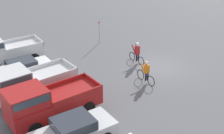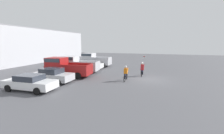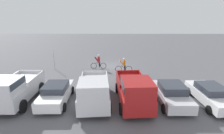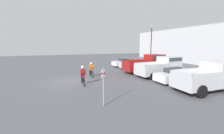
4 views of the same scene
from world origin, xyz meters
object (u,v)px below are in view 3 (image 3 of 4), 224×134
(pickup_truck_0, at_px, (134,90))
(pickup_truck_1, at_px, (94,90))
(sedan_2, at_px, (56,93))
(cyclist_0, at_px, (99,61))
(sedan_0, at_px, (210,94))
(sedan_1, at_px, (172,94))
(pickup_truck_2, at_px, (14,89))
(cyclist_1, at_px, (124,65))
(fire_lane_sign, at_px, (54,58))

(pickup_truck_0, bearing_deg, pickup_truck_1, -0.05)
(sedan_2, bearing_deg, cyclist_0, -105.93)
(sedan_0, bearing_deg, sedan_2, -0.62)
(sedan_2, bearing_deg, sedan_1, 179.18)
(pickup_truck_1, bearing_deg, sedan_0, -177.69)
(sedan_0, height_order, pickup_truck_2, pickup_truck_2)
(sedan_0, distance_m, cyclist_1, 9.24)
(sedan_1, height_order, cyclist_0, cyclist_0)
(sedan_1, bearing_deg, cyclist_1, -66.99)
(sedan_2, relative_size, cyclist_1, 2.26)
(sedan_2, bearing_deg, sedan_0, 179.38)
(pickup_truck_0, relative_size, cyclist_1, 2.93)
(cyclist_0, bearing_deg, fire_lane_sign, 3.60)
(cyclist_0, xyz_separation_m, fire_lane_sign, (5.20, 0.33, 0.49))
(pickup_truck_0, height_order, cyclist_1, pickup_truck_0)
(sedan_0, xyz_separation_m, fire_lane_sign, (13.98, -8.26, 0.69))
(sedan_1, height_order, pickup_truck_1, pickup_truck_1)
(sedan_1, relative_size, fire_lane_sign, 1.91)
(pickup_truck_2, bearing_deg, pickup_truck_0, 179.60)
(cyclist_0, bearing_deg, pickup_truck_0, 109.79)
(pickup_truck_2, bearing_deg, fire_lane_sign, -90.12)
(pickup_truck_2, bearing_deg, sedan_1, -178.57)
(pickup_truck_1, xyz_separation_m, sedan_2, (2.84, -0.46, -0.43))
(pickup_truck_0, distance_m, sedan_2, 5.67)
(sedan_2, bearing_deg, cyclist_1, -127.32)
(pickup_truck_1, xyz_separation_m, cyclist_0, (0.42, -8.93, -0.25))
(sedan_0, height_order, pickup_truck_1, pickup_truck_1)
(cyclist_0, bearing_deg, sedan_1, 124.86)
(pickup_truck_1, distance_m, pickup_truck_2, 5.64)
(cyclist_0, relative_size, cyclist_1, 0.98)
(sedan_0, xyz_separation_m, pickup_truck_0, (5.57, 0.34, 0.48))
(pickup_truck_1, distance_m, sedan_2, 2.91)
(sedan_0, relative_size, fire_lane_sign, 2.04)
(pickup_truck_1, bearing_deg, sedan_2, -9.16)
(pickup_truck_2, xyz_separation_m, fire_lane_sign, (-0.02, -8.54, 0.19))
(sedan_2, bearing_deg, pickup_truck_0, 175.33)
(cyclist_0, height_order, cyclist_1, cyclist_0)
(pickup_truck_0, height_order, sedan_2, pickup_truck_0)
(sedan_1, xyz_separation_m, sedan_2, (8.40, -0.12, -0.04))
(sedan_2, distance_m, pickup_truck_2, 2.87)
(pickup_truck_1, bearing_deg, cyclist_0, -87.30)
(sedan_0, xyz_separation_m, cyclist_1, (5.84, -7.16, 0.14))
(fire_lane_sign, bearing_deg, cyclist_1, 172.26)
(cyclist_0, distance_m, cyclist_1, 3.28)
(pickup_truck_0, relative_size, cyclist_0, 3.00)
(fire_lane_sign, bearing_deg, cyclist_0, -176.40)
(sedan_0, relative_size, cyclist_0, 2.50)
(pickup_truck_1, distance_m, cyclist_1, 7.91)
(cyclist_1, bearing_deg, cyclist_0, -25.98)
(sedan_2, distance_m, cyclist_1, 8.85)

